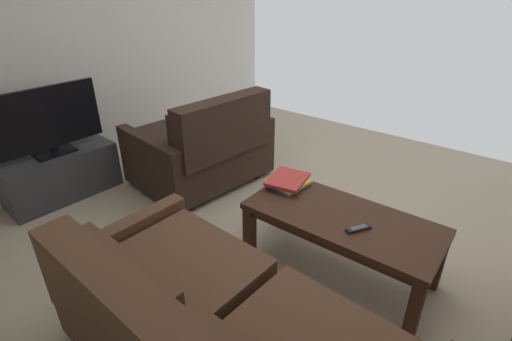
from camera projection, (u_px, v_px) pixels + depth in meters
ground_plane at (305, 233)px, 3.00m from camera, size 4.83×4.83×0.01m
wall_right at (96, 20)px, 3.65m from camera, size 0.12×4.83×2.84m
loveseat_near at (203, 147)px, 3.57m from camera, size 1.04×1.26×0.90m
coffee_table at (341, 224)px, 2.45m from camera, size 1.23×0.56×0.45m
tv_stand at (61, 175)px, 3.40m from camera, size 0.44×0.96×0.43m
flat_tv at (47, 121)px, 3.16m from camera, size 0.22×0.89×0.58m
book_stack at (288, 181)px, 2.74m from camera, size 0.30×0.34×0.06m
tv_remote at (359, 229)px, 2.28m from camera, size 0.12×0.16×0.02m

